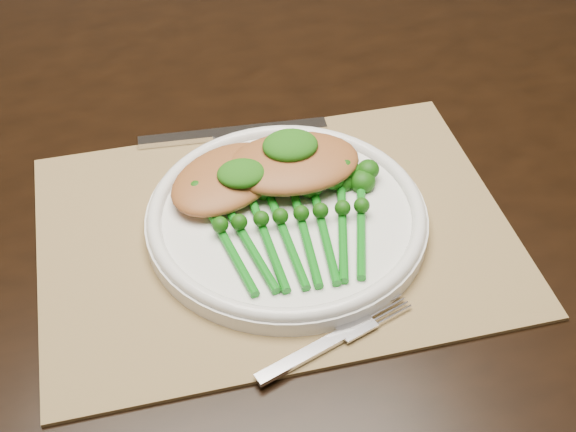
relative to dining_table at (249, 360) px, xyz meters
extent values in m
cube|color=black|center=(0.00, 0.00, 0.35)|extent=(1.67, 1.04, 0.04)
cube|color=olive|center=(0.02, -0.12, 0.37)|extent=(0.48, 0.36, 0.00)
cylinder|color=white|center=(0.03, -0.12, 0.39)|extent=(0.28, 0.28, 0.02)
torus|color=white|center=(0.03, -0.12, 0.40)|extent=(0.28, 0.28, 0.01)
cube|color=silver|center=(-0.06, 0.04, 0.38)|extent=(0.09, 0.02, 0.01)
cube|color=silver|center=(0.04, 0.04, 0.38)|extent=(0.13, 0.02, 0.00)
cube|color=silver|center=(0.01, -0.28, 0.38)|extent=(0.09, 0.04, 0.00)
ellipsoid|color=#A76230|center=(-0.02, -0.07, 0.41)|extent=(0.16, 0.15, 0.03)
ellipsoid|color=#A76230|center=(0.05, -0.06, 0.41)|extent=(0.14, 0.10, 0.03)
ellipsoid|color=#12480A|center=(-0.01, -0.08, 0.42)|extent=(0.05, 0.04, 0.02)
ellipsoid|color=#12480A|center=(0.05, -0.06, 0.43)|extent=(0.06, 0.05, 0.02)
camera|label=1|loc=(-0.08, -0.68, 0.94)|focal=50.00mm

